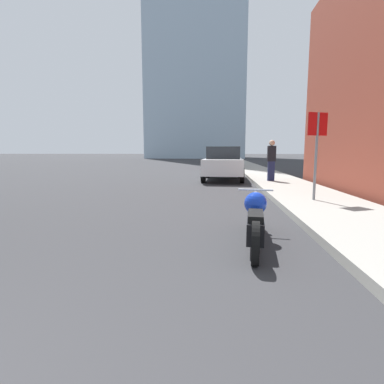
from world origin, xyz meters
name	(u,v)px	position (x,y,z in m)	size (l,w,h in m)	color
sidewalk	(240,162)	(4.81, 40.00, 0.07)	(2.40, 240.00, 0.15)	gray
motorcycle	(255,219)	(2.61, 4.46, 0.39)	(0.62, 2.37, 0.79)	black
parked_car_white	(223,163)	(2.26, 15.12, 0.87)	(2.13, 4.61, 1.69)	silver
parked_car_red	(221,158)	(2.22, 28.04, 0.83)	(2.04, 4.41, 1.66)	red
parked_car_green	(221,156)	(2.37, 39.25, 0.87)	(2.18, 4.38, 1.74)	#1E6B33
stop_sign	(317,141)	(4.61, 8.06, 1.73)	(0.57, 0.26, 2.32)	slate
pedestrian	(271,160)	(4.37, 13.43, 1.09)	(0.36, 0.25, 1.81)	#1E2347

